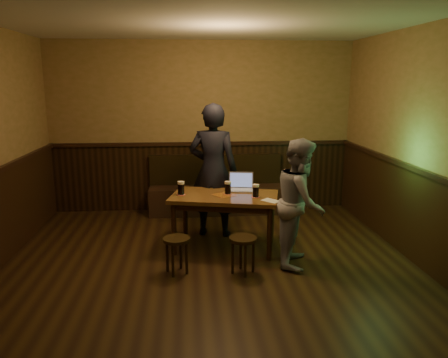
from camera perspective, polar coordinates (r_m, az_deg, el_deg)
name	(u,v)px	position (r m, az deg, el deg)	size (l,w,h in m)	color
room	(211,173)	(4.62, -1.72, 0.77)	(5.04, 6.04, 2.84)	black
bench	(216,194)	(7.29, -1.02, -1.96)	(2.20, 0.50, 0.95)	black
pub_table	(225,202)	(5.63, 0.07, -3.04)	(1.49, 1.06, 0.73)	brown
stool_left	(177,245)	(5.03, -6.22, -8.56)	(0.40, 0.40, 0.42)	black
stool_right	(243,244)	(5.00, 2.50, -8.54)	(0.35, 0.35, 0.43)	black
pint_left	(181,188)	(5.62, -5.63, -1.18)	(0.11, 0.11, 0.18)	#AD1522
pint_mid	(228,188)	(5.63, 0.50, -1.13)	(0.11, 0.11, 0.17)	#AD1522
pint_right	(256,191)	(5.50, 4.17, -1.53)	(0.11, 0.11, 0.17)	#AD1522
laptop	(241,186)	(5.85, 2.22, -0.87)	(0.36, 0.31, 0.23)	silver
menu	(271,201)	(5.36, 6.15, -2.83)	(0.22, 0.15, 0.00)	silver
person_suit	(213,170)	(6.09, -1.43, 1.13)	(0.68, 0.45, 1.87)	black
person_grey	(301,202)	(5.22, 9.99, -3.02)	(0.74, 0.57, 1.51)	gray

